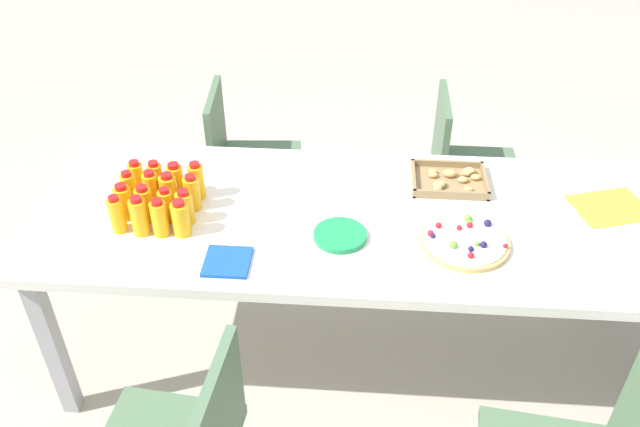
# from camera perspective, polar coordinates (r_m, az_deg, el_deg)

# --- Properties ---
(ground_plane) EXTENTS (12.00, 12.00, 0.00)m
(ground_plane) POSITION_cam_1_polar(r_m,az_deg,el_deg) (2.87, 3.03, -12.10)
(ground_plane) COLOR #B2A899
(party_table) EXTENTS (2.35, 0.85, 0.75)m
(party_table) POSITION_cam_1_polar(r_m,az_deg,el_deg) (2.39, 3.55, -1.30)
(party_table) COLOR silver
(party_table) RESTS_ON ground_plane
(chair_far_right) EXTENTS (0.40, 0.40, 0.83)m
(chair_far_right) POSITION_cam_1_polar(r_m,az_deg,el_deg) (3.17, 12.32, 4.40)
(chair_far_right) COLOR #4C6B4C
(chair_far_right) RESTS_ON ground_plane
(chair_far_left) EXTENTS (0.43, 0.43, 0.83)m
(chair_far_left) POSITION_cam_1_polar(r_m,az_deg,el_deg) (3.16, -6.70, 4.96)
(chair_far_left) COLOR #4C6B4C
(chair_far_left) RESTS_ON ground_plane
(juice_bottle_0) EXTENTS (0.05, 0.05, 0.14)m
(juice_bottle_0) POSITION_cam_1_polar(r_m,az_deg,el_deg) (2.34, -17.23, -0.09)
(juice_bottle_0) COLOR #F9AC14
(juice_bottle_0) RESTS_ON party_table
(juice_bottle_1) EXTENTS (0.06, 0.06, 0.15)m
(juice_bottle_1) POSITION_cam_1_polar(r_m,az_deg,el_deg) (2.31, -15.43, -0.24)
(juice_bottle_1) COLOR #F9AC14
(juice_bottle_1) RESTS_ON party_table
(juice_bottle_2) EXTENTS (0.06, 0.06, 0.14)m
(juice_bottle_2) POSITION_cam_1_polar(r_m,az_deg,el_deg) (2.29, -13.76, -0.39)
(juice_bottle_2) COLOR #F9AE14
(juice_bottle_2) RESTS_ON party_table
(juice_bottle_3) EXTENTS (0.06, 0.06, 0.14)m
(juice_bottle_3) POSITION_cam_1_polar(r_m,az_deg,el_deg) (2.28, -12.01, -0.43)
(juice_bottle_3) COLOR #FAAE14
(juice_bottle_3) RESTS_ON party_table
(juice_bottle_4) EXTENTS (0.06, 0.06, 0.14)m
(juice_bottle_4) POSITION_cam_1_polar(r_m,az_deg,el_deg) (2.40, -16.68, 0.95)
(juice_bottle_4) COLOR #F9AC14
(juice_bottle_4) RESTS_ON party_table
(juice_bottle_5) EXTENTS (0.06, 0.06, 0.14)m
(juice_bottle_5) POSITION_cam_1_polar(r_m,az_deg,el_deg) (2.37, -14.99, 0.76)
(juice_bottle_5) COLOR #FAAC14
(juice_bottle_5) RESTS_ON party_table
(juice_bottle_6) EXTENTS (0.05, 0.05, 0.14)m
(juice_bottle_6) POSITION_cam_1_polar(r_m,az_deg,el_deg) (2.35, -13.18, 0.65)
(juice_bottle_6) COLOR #F9AD14
(juice_bottle_6) RESTS_ON party_table
(juice_bottle_7) EXTENTS (0.06, 0.06, 0.13)m
(juice_bottle_7) POSITION_cam_1_polar(r_m,az_deg,el_deg) (2.33, -11.65, 0.53)
(juice_bottle_7) COLOR #F9AE14
(juice_bottle_7) RESTS_ON party_table
(juice_bottle_8) EXTENTS (0.05, 0.05, 0.14)m
(juice_bottle_8) POSITION_cam_1_polar(r_m,az_deg,el_deg) (2.45, -16.26, 1.95)
(juice_bottle_8) COLOR #F9AE14
(juice_bottle_8) RESTS_ON party_table
(juice_bottle_9) EXTENTS (0.06, 0.06, 0.15)m
(juice_bottle_9) POSITION_cam_1_polar(r_m,az_deg,el_deg) (2.43, -14.39, 2.01)
(juice_bottle_9) COLOR #F9AC14
(juice_bottle_9) RESTS_ON party_table
(juice_bottle_10) EXTENTS (0.06, 0.06, 0.15)m
(juice_bottle_10) POSITION_cam_1_polar(r_m,az_deg,el_deg) (2.40, -12.99, 1.80)
(juice_bottle_10) COLOR #F9AD14
(juice_bottle_10) RESTS_ON party_table
(juice_bottle_11) EXTENTS (0.06, 0.06, 0.14)m
(juice_bottle_11) POSITION_cam_1_polar(r_m,az_deg,el_deg) (2.39, -11.04, 1.80)
(juice_bottle_11) COLOR #FAAC14
(juice_bottle_11) RESTS_ON party_table
(juice_bottle_12) EXTENTS (0.06, 0.06, 0.14)m
(juice_bottle_12) POSITION_cam_1_polar(r_m,az_deg,el_deg) (2.51, -15.63, 2.96)
(juice_bottle_12) COLOR #FAAD14
(juice_bottle_12) RESTS_ON party_table
(juice_bottle_13) EXTENTS (0.05, 0.05, 0.15)m
(juice_bottle_13) POSITION_cam_1_polar(r_m,az_deg,el_deg) (2.48, -14.07, 2.85)
(juice_bottle_13) COLOR #FAAD14
(juice_bottle_13) RESTS_ON party_table
(juice_bottle_14) EXTENTS (0.06, 0.06, 0.14)m
(juice_bottle_14) POSITION_cam_1_polar(r_m,az_deg,el_deg) (2.47, -12.44, 2.80)
(juice_bottle_14) COLOR #FAAD14
(juice_bottle_14) RESTS_ON party_table
(juice_bottle_15) EXTENTS (0.06, 0.06, 0.15)m
(juice_bottle_15) POSITION_cam_1_polar(r_m,az_deg,el_deg) (2.44, -10.67, 2.79)
(juice_bottle_15) COLOR #FAAE14
(juice_bottle_15) RESTS_ON party_table
(fruit_pizza) EXTENTS (0.30, 0.30, 0.05)m
(fruit_pizza) POSITION_cam_1_polar(r_m,az_deg,el_deg) (2.27, 12.46, -2.33)
(fruit_pizza) COLOR tan
(fruit_pizza) RESTS_ON party_table
(snack_tray) EXTENTS (0.28, 0.22, 0.04)m
(snack_tray) POSITION_cam_1_polar(r_m,az_deg,el_deg) (2.55, 11.23, 2.87)
(snack_tray) COLOR olive
(snack_tray) RESTS_ON party_table
(plate_stack) EXTENTS (0.18, 0.18, 0.02)m
(plate_stack) POSITION_cam_1_polar(r_m,az_deg,el_deg) (2.24, 1.76, -1.90)
(plate_stack) COLOR #1E8C4C
(plate_stack) RESTS_ON party_table
(napkin_stack) EXTENTS (0.15, 0.15, 0.01)m
(napkin_stack) POSITION_cam_1_polar(r_m,az_deg,el_deg) (2.16, -8.06, -4.17)
(napkin_stack) COLOR #194CA5
(napkin_stack) RESTS_ON party_table
(paper_folder) EXTENTS (0.31, 0.27, 0.01)m
(paper_folder) POSITION_cam_1_polar(r_m,az_deg,el_deg) (2.60, 23.89, 0.50)
(paper_folder) COLOR yellow
(paper_folder) RESTS_ON party_table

